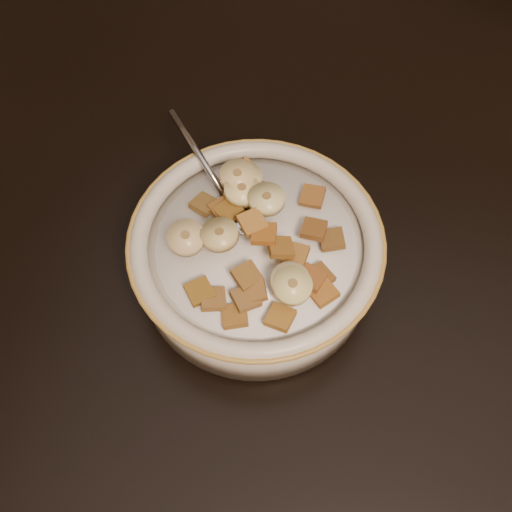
% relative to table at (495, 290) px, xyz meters
% --- Properties ---
extents(floor, '(4.00, 4.50, 0.10)m').
position_rel_table_xyz_m(floor, '(0.00, 0.00, -0.78)').
color(floor, '#422816').
rests_on(floor, ground).
extents(table, '(1.44, 0.97, 0.04)m').
position_rel_table_xyz_m(table, '(0.00, 0.00, 0.00)').
color(table, black).
rests_on(table, floor).
extents(chair, '(0.56, 0.56, 0.96)m').
position_rel_table_xyz_m(chair, '(0.02, 0.59, -0.25)').
color(chair, black).
rests_on(chair, floor).
extents(cereal_bowl, '(0.21, 0.21, 0.05)m').
position_rel_table_xyz_m(cereal_bowl, '(-0.23, -0.04, 0.05)').
color(cereal_bowl, '#B6AC9C').
rests_on(cereal_bowl, table).
extents(milk, '(0.17, 0.17, 0.00)m').
position_rel_table_xyz_m(milk, '(-0.23, -0.04, 0.07)').
color(milk, white).
rests_on(milk, cereal_bowl).
extents(spoon, '(0.06, 0.06, 0.01)m').
position_rel_table_xyz_m(spoon, '(-0.25, -0.02, 0.08)').
color(spoon, '#9CA1AA').
rests_on(spoon, cereal_bowl).
extents(cereal_square_0, '(0.03, 0.03, 0.01)m').
position_rel_table_xyz_m(cereal_square_0, '(-0.16, -0.03, 0.08)').
color(cereal_square_0, brown).
rests_on(cereal_square_0, milk).
extents(cereal_square_1, '(0.03, 0.03, 0.01)m').
position_rel_table_xyz_m(cereal_square_1, '(-0.20, -0.05, 0.09)').
color(cereal_square_1, '#95631A').
rests_on(cereal_square_1, milk).
extents(cereal_square_2, '(0.03, 0.03, 0.01)m').
position_rel_table_xyz_m(cereal_square_2, '(-0.26, -0.02, 0.09)').
color(cereal_square_2, brown).
rests_on(cereal_square_2, milk).
extents(cereal_square_3, '(0.03, 0.03, 0.01)m').
position_rel_table_xyz_m(cereal_square_3, '(-0.17, -0.06, 0.08)').
color(cereal_square_3, brown).
rests_on(cereal_square_3, milk).
extents(cereal_square_4, '(0.03, 0.03, 0.01)m').
position_rel_table_xyz_m(cereal_square_4, '(-0.26, -0.02, 0.08)').
color(cereal_square_4, brown).
rests_on(cereal_square_4, milk).
extents(cereal_square_5, '(0.02, 0.02, 0.01)m').
position_rel_table_xyz_m(cereal_square_5, '(-0.22, -0.04, 0.10)').
color(cereal_square_5, '#924818').
rests_on(cereal_square_5, milk).
extents(cereal_square_6, '(0.03, 0.03, 0.01)m').
position_rel_table_xyz_m(cereal_square_6, '(-0.25, -0.10, 0.08)').
color(cereal_square_6, olive).
rests_on(cereal_square_6, milk).
extents(cereal_square_7, '(0.02, 0.02, 0.01)m').
position_rel_table_xyz_m(cereal_square_7, '(-0.24, 0.00, 0.08)').
color(cereal_square_7, brown).
rests_on(cereal_square_7, milk).
extents(cereal_square_8, '(0.02, 0.02, 0.01)m').
position_rel_table_xyz_m(cereal_square_8, '(-0.19, -0.05, 0.08)').
color(cereal_square_8, brown).
rests_on(cereal_square_8, milk).
extents(cereal_square_9, '(0.02, 0.02, 0.01)m').
position_rel_table_xyz_m(cereal_square_9, '(-0.24, 0.01, 0.08)').
color(cereal_square_9, brown).
rests_on(cereal_square_9, milk).
extents(cereal_square_10, '(0.03, 0.03, 0.01)m').
position_rel_table_xyz_m(cereal_square_10, '(-0.25, 0.03, 0.08)').
color(cereal_square_10, olive).
rests_on(cereal_square_10, milk).
extents(cereal_square_11, '(0.02, 0.02, 0.01)m').
position_rel_table_xyz_m(cereal_square_11, '(-0.23, 0.01, 0.08)').
color(cereal_square_11, '#945F25').
rests_on(cereal_square_11, milk).
extents(cereal_square_12, '(0.03, 0.03, 0.01)m').
position_rel_table_xyz_m(cereal_square_12, '(-0.16, -0.08, 0.08)').
color(cereal_square_12, '#9C5D24').
rests_on(cereal_square_12, milk).
extents(cereal_square_13, '(0.02, 0.02, 0.01)m').
position_rel_table_xyz_m(cereal_square_13, '(-0.25, -0.00, 0.08)').
color(cereal_square_13, brown).
rests_on(cereal_square_13, milk).
extents(cereal_square_14, '(0.03, 0.03, 0.01)m').
position_rel_table_xyz_m(cereal_square_14, '(-0.22, -0.10, 0.08)').
color(cereal_square_14, brown).
rests_on(cereal_square_14, milk).
extents(cereal_square_15, '(0.03, 0.03, 0.01)m').
position_rel_table_xyz_m(cereal_square_15, '(-0.23, -0.08, 0.08)').
color(cereal_square_15, brown).
rests_on(cereal_square_15, milk).
extents(cereal_square_16, '(0.03, 0.03, 0.01)m').
position_rel_table_xyz_m(cereal_square_16, '(-0.28, -0.02, 0.08)').
color(cereal_square_16, brown).
rests_on(cereal_square_16, milk).
extents(cereal_square_17, '(0.02, 0.02, 0.01)m').
position_rel_table_xyz_m(cereal_square_17, '(-0.19, -0.11, 0.08)').
color(cereal_square_17, '#986118').
rests_on(cereal_square_17, milk).
extents(cereal_square_18, '(0.03, 0.03, 0.01)m').
position_rel_table_xyz_m(cereal_square_18, '(-0.26, -0.10, 0.08)').
color(cereal_square_18, brown).
rests_on(cereal_square_18, milk).
extents(cereal_square_19, '(0.02, 0.02, 0.01)m').
position_rel_table_xyz_m(cereal_square_19, '(-0.18, -0.02, 0.08)').
color(cereal_square_19, brown).
rests_on(cereal_square_19, milk).
extents(cereal_square_20, '(0.02, 0.02, 0.01)m').
position_rel_table_xyz_m(cereal_square_20, '(-0.19, 0.01, 0.08)').
color(cereal_square_20, brown).
rests_on(cereal_square_20, milk).
extents(cereal_square_21, '(0.03, 0.03, 0.01)m').
position_rel_table_xyz_m(cereal_square_21, '(-0.23, -0.04, 0.10)').
color(cereal_square_21, '#996529').
rests_on(cereal_square_21, milk).
extents(cereal_square_22, '(0.03, 0.03, 0.01)m').
position_rel_table_xyz_m(cereal_square_22, '(-0.18, -0.07, 0.08)').
color(cereal_square_22, brown).
rests_on(cereal_square_22, milk).
extents(cereal_square_23, '(0.03, 0.03, 0.01)m').
position_rel_table_xyz_m(cereal_square_23, '(-0.22, -0.09, 0.08)').
color(cereal_square_23, brown).
rests_on(cereal_square_23, milk).
extents(cereal_square_24, '(0.03, 0.03, 0.01)m').
position_rel_table_xyz_m(cereal_square_24, '(-0.23, -0.11, 0.08)').
color(cereal_square_24, olive).
rests_on(cereal_square_24, milk).
extents(banana_slice_0, '(0.03, 0.03, 0.01)m').
position_rel_table_xyz_m(banana_slice_0, '(-0.25, -0.00, 0.09)').
color(banana_slice_0, '#F3E389').
rests_on(banana_slice_0, milk).
extents(banana_slice_1, '(0.04, 0.04, 0.01)m').
position_rel_table_xyz_m(banana_slice_1, '(-0.19, -0.08, 0.09)').
color(banana_slice_1, beige).
rests_on(banana_slice_1, milk).
extents(banana_slice_2, '(0.03, 0.03, 0.01)m').
position_rel_table_xyz_m(banana_slice_2, '(-0.25, 0.01, 0.09)').
color(banana_slice_2, '#E0C47B').
rests_on(banana_slice_2, milk).
extents(banana_slice_3, '(0.04, 0.04, 0.01)m').
position_rel_table_xyz_m(banana_slice_3, '(-0.22, -0.01, 0.10)').
color(banana_slice_3, '#E9DD89').
rests_on(banana_slice_3, milk).
extents(banana_slice_4, '(0.04, 0.04, 0.01)m').
position_rel_table_xyz_m(banana_slice_4, '(-0.19, -0.08, 0.09)').
color(banana_slice_4, '#FDF0A6').
rests_on(banana_slice_4, milk).
extents(banana_slice_5, '(0.04, 0.04, 0.01)m').
position_rel_table_xyz_m(banana_slice_5, '(-0.28, -0.06, 0.09)').
color(banana_slice_5, tan).
rests_on(banana_slice_5, milk).
extents(banana_slice_6, '(0.04, 0.04, 0.02)m').
position_rel_table_xyz_m(banana_slice_6, '(-0.25, -0.05, 0.10)').
color(banana_slice_6, '#E0C878').
rests_on(banana_slice_6, milk).
extents(banana_slice_7, '(0.03, 0.03, 0.01)m').
position_rel_table_xyz_m(banana_slice_7, '(-0.25, 0.01, 0.09)').
color(banana_slice_7, '#D3C275').
rests_on(banana_slice_7, milk).
extents(banana_slice_8, '(0.04, 0.04, 0.01)m').
position_rel_table_xyz_m(banana_slice_8, '(-0.19, -0.08, 0.09)').
color(banana_slice_8, '#FFF28A').
rests_on(banana_slice_8, milk).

